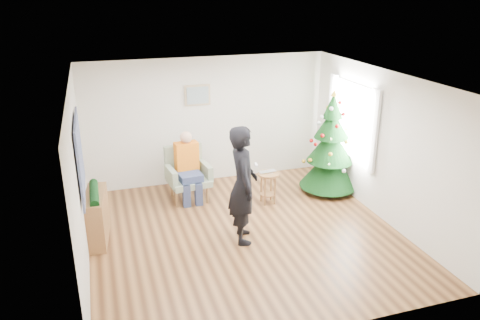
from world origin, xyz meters
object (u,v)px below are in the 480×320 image
object	(u,v)px
armchair	(188,180)
console	(97,217)
standing_man	(243,185)
stool	(268,188)
christmas_tree	(330,147)

from	to	relation	value
armchair	console	size ratio (longest dim) A/B	1.02
standing_man	console	distance (m)	2.42
standing_man	stool	bearing A→B (deg)	-27.19
console	armchair	bearing A→B (deg)	39.55
christmas_tree	stool	distance (m)	1.50
christmas_tree	console	size ratio (longest dim) A/B	2.07
stool	console	xyz separation A→B (m)	(-3.12, -0.45, 0.09)
stool	armchair	distance (m)	1.56
stool	standing_man	bearing A→B (deg)	-127.22
armchair	standing_man	world-z (taller)	standing_man
standing_man	console	bearing A→B (deg)	82.56
console	stool	bearing A→B (deg)	14.66
christmas_tree	console	xyz separation A→B (m)	(-4.48, -0.62, -0.53)
stool	armchair	world-z (taller)	armchair
armchair	standing_man	distance (m)	1.99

